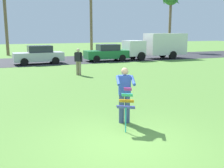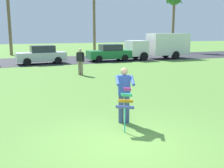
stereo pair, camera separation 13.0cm
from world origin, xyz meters
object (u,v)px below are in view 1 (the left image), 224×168
Objects in this scene: kite_held at (126,103)px; parked_car_silver at (39,55)px; palm_tree_far_left at (171,0)px; parked_car_green at (107,53)px; person_kite_flyer at (125,93)px; parked_truck_white_box at (158,45)px; person_walker_near at (78,61)px.

parked_car_silver is (-0.07, 17.58, -0.05)m from kite_held.
palm_tree_far_left is (19.17, 8.30, 6.29)m from parked_car_silver.
kite_held is at bearing -109.80° from parked_car_green.
parked_car_green is at bearing 70.22° from person_kite_flyer.
person_walker_near is (-10.61, -7.28, -0.48)m from parked_truck_white_box.
parked_truck_white_box is at bearing 55.06° from person_kite_flyer.
parked_truck_white_box is (11.86, 16.97, 0.46)m from person_kite_flyer.
palm_tree_far_left is at bearing 53.56° from kite_held.
parked_truck_white_box reaches higher than kite_held.
palm_tree_far_left reaches higher than parked_truck_white_box.
parked_truck_white_box is (12.15, -0.00, 0.64)m from parked_car_silver.
parked_truck_white_box is (5.75, -0.00, 0.64)m from parked_car_green.
kite_held is 0.70× the size of person_walker_near.
kite_held is 32.76m from palm_tree_far_left.
parked_car_silver is 0.50× the size of palm_tree_far_left.
parked_car_silver is at bearing -156.60° from palm_tree_far_left.
kite_held is at bearing -126.44° from palm_tree_far_left.
parked_car_silver is at bearing 91.00° from person_kite_flyer.
parked_truck_white_box is at bearing 55.49° from kite_held.
palm_tree_far_left is at bearing 53.24° from person_kite_flyer.
person_kite_flyer is 9.76m from person_walker_near.
kite_held is 0.14× the size of palm_tree_far_left.
parked_car_silver is at bearing 101.94° from person_walker_near.
person_kite_flyer is 0.41× the size of parked_car_silver.
parked_car_green reaches higher than kite_held.
palm_tree_far_left is (18.88, 25.27, 6.11)m from person_kite_flyer.
palm_tree_far_left is (19.10, 25.88, 6.24)m from kite_held.
person_walker_near is at bearing -138.53° from palm_tree_far_left.
person_walker_near is (1.24, 9.68, -0.02)m from person_kite_flyer.
person_walker_near is (1.54, -7.29, 0.16)m from parked_car_silver.
parked_car_silver is at bearing 90.23° from kite_held.
parked_car_silver reaches higher than kite_held.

